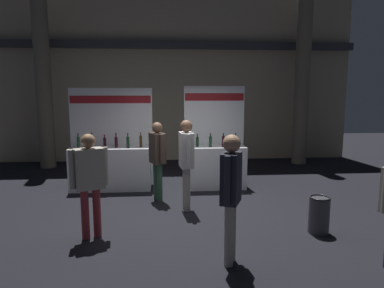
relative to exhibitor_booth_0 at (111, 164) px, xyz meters
name	(u,v)px	position (x,y,z in m)	size (l,w,h in m)	color
ground_plane	(185,210)	(1.67, -1.69, -0.61)	(24.00, 24.00, 0.00)	black
hall_colonnade	(175,58)	(1.67, 3.49, 2.78)	(11.81, 1.35, 6.89)	gray
exhibitor_booth_0	(111,164)	(0.00, 0.00, 0.00)	(1.98, 0.70, 2.41)	white
exhibitor_booth_1	(215,162)	(2.51, -0.05, 0.01)	(1.49, 0.66, 2.46)	white
trash_bin	(319,215)	(3.82, -2.98, -0.30)	(0.34, 0.34, 0.62)	#38383D
visitor_1	(231,188)	(2.16, -3.91, 0.45)	(0.35, 0.51, 1.78)	#ADA393
visitor_3	(89,176)	(0.10, -2.90, 0.40)	(0.56, 0.40, 1.69)	maroon
visitor_4	(186,156)	(1.71, -1.65, 0.47)	(0.29, 0.57, 1.79)	#ADA393
visitor_7	(158,154)	(1.13, -0.97, 0.40)	(0.38, 0.50, 1.69)	#33563D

